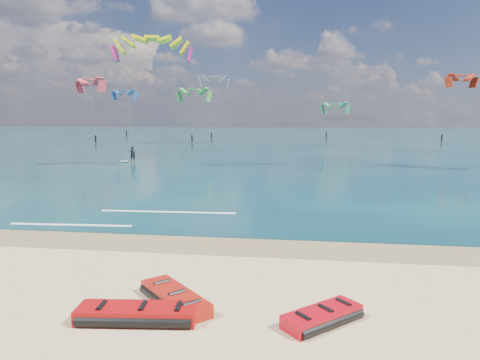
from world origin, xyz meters
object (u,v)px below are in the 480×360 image
kitesurfer_main (142,96)px  packed_kite_right (322,323)px  packed_kite_left (137,321)px  packed_kite_mid (175,304)px

kitesurfer_main → packed_kite_right: bearing=-71.6°
packed_kite_left → packed_kite_mid: size_ratio=1.12×
packed_kite_left → packed_kite_right: packed_kite_left is taller
packed_kite_mid → kitesurfer_main: (-12.17, 31.02, 6.87)m
kitesurfer_main → packed_kite_left: bearing=-78.4°
packed_kite_mid → kitesurfer_main: kitesurfer_main is taller
packed_kite_left → kitesurfer_main: (-11.55, 31.99, 6.87)m
packed_kite_left → kitesurfer_main: 34.70m
packed_kite_right → packed_kite_mid: bearing=130.0°
packed_kite_right → packed_kite_left: bearing=144.2°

